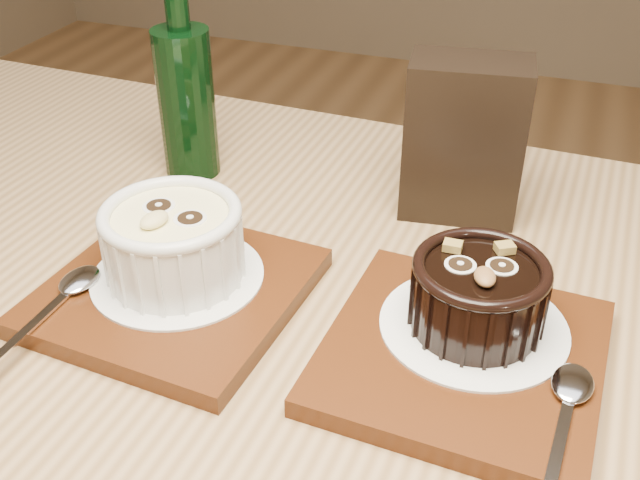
# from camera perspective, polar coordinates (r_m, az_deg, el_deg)

# --- Properties ---
(table) EXTENTS (1.23, 0.85, 0.75)m
(table) POSITION_cam_1_polar(r_m,az_deg,el_deg) (0.58, -2.70, -15.93)
(table) COLOR olive
(table) RESTS_ON ground
(tray_left) EXTENTS (0.19, 0.19, 0.01)m
(tray_left) POSITION_cam_1_polar(r_m,az_deg,el_deg) (0.57, -10.97, -3.87)
(tray_left) COLOR #4E230D
(tray_left) RESTS_ON table
(doily_left) EXTENTS (0.13, 0.13, 0.00)m
(doily_left) POSITION_cam_1_polar(r_m,az_deg,el_deg) (0.58, -10.78, -2.69)
(doily_left) COLOR white
(doily_left) RESTS_ON tray_left
(ramekin_white) EXTENTS (0.10, 0.10, 0.06)m
(ramekin_white) POSITION_cam_1_polar(r_m,az_deg,el_deg) (0.56, -11.13, 0.05)
(ramekin_white) COLOR white
(ramekin_white) RESTS_ON doily_left
(spoon_left) EXTENTS (0.03, 0.13, 0.01)m
(spoon_left) POSITION_cam_1_polar(r_m,az_deg,el_deg) (0.56, -19.90, -4.82)
(spoon_left) COLOR silver
(spoon_left) RESTS_ON tray_left
(tray_right) EXTENTS (0.19, 0.19, 0.01)m
(tray_right) POSITION_cam_1_polar(r_m,az_deg,el_deg) (0.52, 10.76, -8.66)
(tray_right) COLOR #4E230D
(tray_right) RESTS_ON table
(doily_right) EXTENTS (0.13, 0.13, 0.00)m
(doily_right) POSITION_cam_1_polar(r_m,az_deg,el_deg) (0.53, 11.62, -6.41)
(doily_right) COLOR white
(doily_right) RESTS_ON tray_right
(ramekin_dark) EXTENTS (0.09, 0.09, 0.05)m
(ramekin_dark) POSITION_cam_1_polar(r_m,az_deg,el_deg) (0.51, 11.98, -3.87)
(ramekin_dark) COLOR black
(ramekin_dark) RESTS_ON doily_right
(spoon_right) EXTENTS (0.04, 0.14, 0.01)m
(spoon_right) POSITION_cam_1_polar(r_m,az_deg,el_deg) (0.47, 18.10, -13.03)
(spoon_right) COLOR silver
(spoon_right) RESTS_ON tray_right
(condiment_stand) EXTENTS (0.11, 0.07, 0.14)m
(condiment_stand) POSITION_cam_1_polar(r_m,az_deg,el_deg) (0.66, 10.91, 7.54)
(condiment_stand) COLOR black
(condiment_stand) RESTS_ON table
(green_bottle) EXTENTS (0.05, 0.05, 0.20)m
(green_bottle) POSITION_cam_1_polar(r_m,az_deg,el_deg) (0.72, -10.16, 10.64)
(green_bottle) COLOR black
(green_bottle) RESTS_ON table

